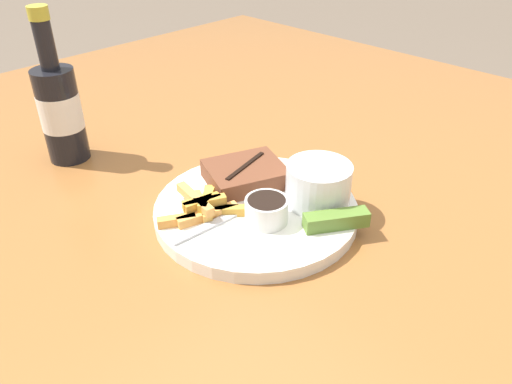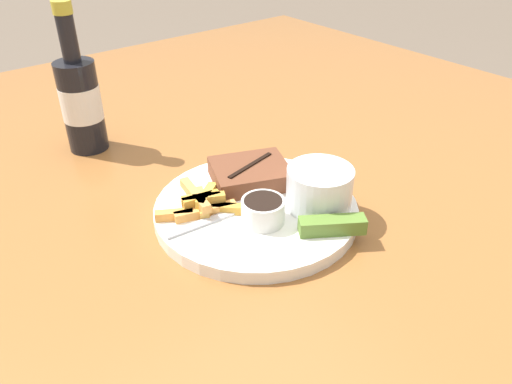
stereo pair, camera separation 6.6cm
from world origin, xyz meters
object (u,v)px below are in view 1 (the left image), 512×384
(dinner_plate, at_px, (256,210))
(steak_portion, at_px, (245,174))
(coleslaw_cup, at_px, (318,182))
(fork_utensil, at_px, (213,224))
(beer_bottle, at_px, (60,109))
(dipping_sauce_cup, at_px, (266,209))
(pickle_spear, at_px, (336,220))

(dinner_plate, bearing_deg, steak_portion, 58.60)
(dinner_plate, relative_size, coleslaw_cup, 3.13)
(fork_utensil, bearing_deg, coleslaw_cup, -18.79)
(dinner_plate, distance_m, fork_utensil, 0.07)
(steak_portion, relative_size, fork_utensil, 0.99)
(dinner_plate, relative_size, beer_bottle, 1.14)
(steak_portion, xyz_separation_m, dipping_sauce_cup, (-0.05, -0.09, 0.00))
(dinner_plate, height_order, coleslaw_cup, coleslaw_cup)
(steak_portion, distance_m, coleslaw_cup, 0.11)
(dinner_plate, bearing_deg, pickle_spear, -71.92)
(fork_utensil, xyz_separation_m, beer_bottle, (-0.02, 0.33, 0.07))
(dipping_sauce_cup, bearing_deg, coleslaw_cup, -13.11)
(coleslaw_cup, bearing_deg, dinner_plate, 139.60)
(steak_portion, xyz_separation_m, pickle_spear, (0.00, -0.16, -0.00))
(coleslaw_cup, xyz_separation_m, beer_bottle, (-0.16, 0.39, 0.04))
(coleslaw_cup, relative_size, fork_utensil, 0.65)
(pickle_spear, bearing_deg, dipping_sauce_cup, 126.09)
(coleslaw_cup, distance_m, fork_utensil, 0.15)
(steak_portion, xyz_separation_m, fork_utensil, (-0.10, -0.04, -0.01))
(dinner_plate, relative_size, pickle_spear, 3.38)
(coleslaw_cup, xyz_separation_m, fork_utensil, (-0.13, 0.06, -0.03))
(dipping_sauce_cup, relative_size, pickle_spear, 0.68)
(steak_portion, bearing_deg, dinner_plate, -121.40)
(dinner_plate, height_order, beer_bottle, beer_bottle)
(pickle_spear, distance_m, fork_utensil, 0.16)
(coleslaw_cup, height_order, dipping_sauce_cup, coleslaw_cup)
(fork_utensil, bearing_deg, pickle_spear, -41.41)
(dipping_sauce_cup, distance_m, pickle_spear, 0.09)
(dinner_plate, xyz_separation_m, beer_bottle, (-0.09, 0.33, 0.08))
(steak_portion, bearing_deg, dipping_sauce_cup, -119.28)
(fork_utensil, bearing_deg, dipping_sauce_cup, -32.52)
(steak_portion, relative_size, coleslaw_cup, 1.52)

